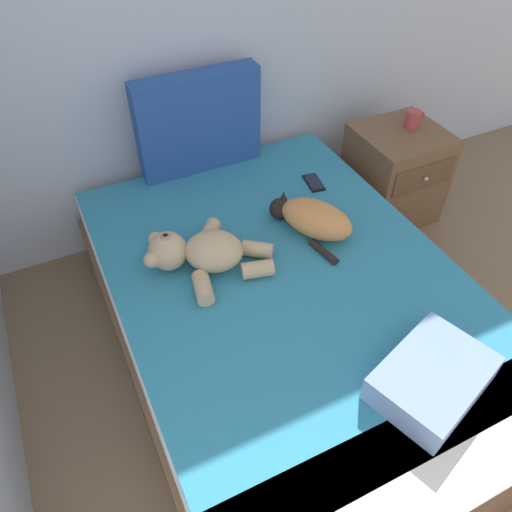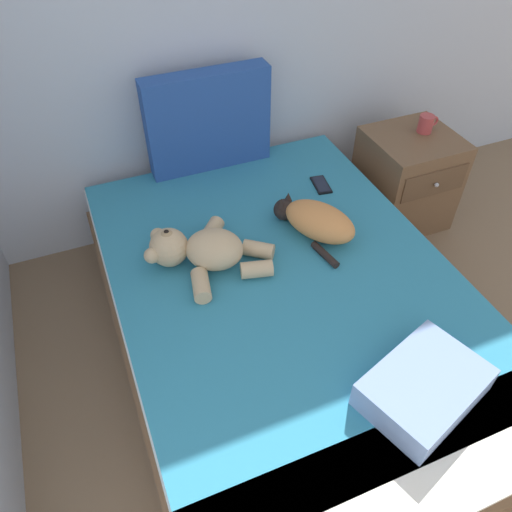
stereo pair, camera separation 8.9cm
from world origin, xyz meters
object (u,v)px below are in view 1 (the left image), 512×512
Objects in this scene: bed at (287,315)px; nightstand at (394,174)px; cat at (312,218)px; cell_phone at (314,183)px; teddy_bear at (201,252)px; mug at (413,119)px; throw_pillow at (432,378)px; patterned_cushion at (199,123)px.

nightstand is (1.04, 0.62, 0.05)m from bed.
cell_phone is at bearing 57.79° from cat.
teddy_bear is 4.52× the size of mug.
teddy_bear is at bearing -157.19° from cell_phone.
nightstand is at bearing -157.16° from mug.
nightstand reaches higher than bed.
patterned_cushion is at bearing 97.31° from throw_pillow.
mug reaches higher than nightstand.
patterned_cushion is 1.57× the size of throw_pillow.
cell_phone is at bearing -170.37° from mug.
cat is at bearing -154.15° from mug.
teddy_bear is at bearing 141.64° from bed.
throw_pillow is (-0.05, -0.87, -0.02)m from cat.
throw_pillow is at bearing -82.69° from patterned_cushion.
patterned_cushion is 1.19m from nightstand.
cat is (0.26, -0.71, -0.18)m from patterned_cushion.
cat is at bearing 86.51° from throw_pillow.
bed is at bearing -149.62° from mug.
cat reaches higher than throw_pillow.
throw_pillow is at bearing -74.27° from bed.
nightstand is (1.33, 0.39, -0.25)m from teddy_bear.
teddy_bear reaches higher than throw_pillow.
bed is 5.05× the size of throw_pillow.
nightstand is at bearing 55.89° from throw_pillow.
teddy_bear is at bearing -163.73° from nightstand.
throw_pillow is 1.55m from nightstand.
patterned_cushion is at bearing 166.16° from mug.
patterned_cushion is 1.16× the size of teddy_bear.
mug is at bearing -13.84° from patterned_cushion.
teddy_bear is at bearing -163.37° from mug.
patterned_cushion reaches higher than throw_pillow.
throw_pillow is (-0.25, -1.18, 0.05)m from cell_phone.
cell_phone is 1.21m from throw_pillow.
throw_pillow is 0.73× the size of nightstand.
patterned_cushion is at bearing 68.70° from teddy_bear.
patterned_cushion is at bearing 138.72° from cell_phone.
teddy_bear is at bearing -111.30° from patterned_cushion.
cat is (0.23, 0.23, 0.30)m from bed.
teddy_bear reaches higher than nightstand.
bed is 16.85× the size of mug.
mug reaches higher than cell_phone.
cell_phone is at bearing 78.12° from throw_pillow.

